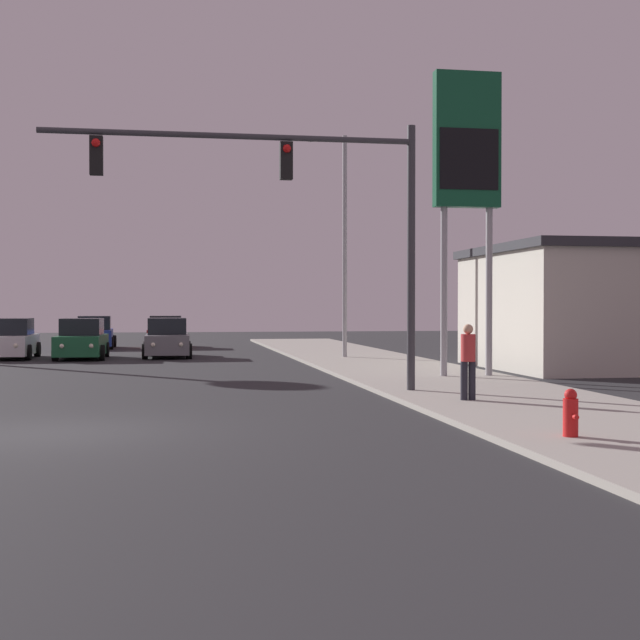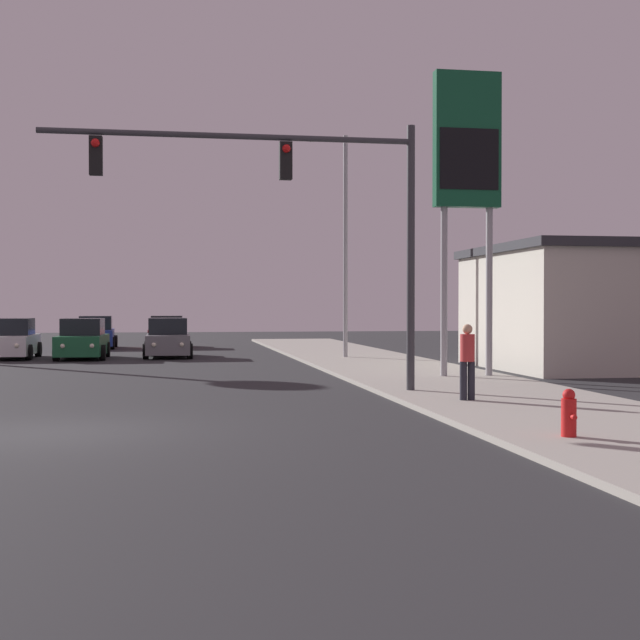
% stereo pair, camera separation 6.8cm
% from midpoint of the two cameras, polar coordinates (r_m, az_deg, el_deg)
% --- Properties ---
extents(ground_plane, '(120.00, 120.00, 0.00)m').
position_cam_midpoint_polar(ground_plane, '(16.13, -16.43, -6.93)').
color(ground_plane, '#28282B').
extents(sidewalk_right, '(5.00, 60.00, 0.12)m').
position_cam_midpoint_polar(sidewalk_right, '(27.03, 6.77, -3.63)').
color(sidewalk_right, '#9E998E').
rests_on(sidewalk_right, ground).
extents(building_gas_station, '(10.30, 8.30, 4.30)m').
position_cam_midpoint_polar(building_gas_station, '(33.31, 19.31, 0.79)').
color(building_gas_station, beige).
rests_on(building_gas_station, ground).
extents(car_white, '(2.04, 4.31, 1.68)m').
position_cam_midpoint_polar(car_white, '(39.24, -19.10, -1.24)').
color(car_white, silver).
rests_on(car_white, ground).
extents(car_grey, '(2.04, 4.31, 1.68)m').
position_cam_midpoint_polar(car_grey, '(38.65, -9.66, -1.24)').
color(car_grey, slate).
rests_on(car_grey, ground).
extents(car_green, '(2.04, 4.33, 1.68)m').
position_cam_midpoint_polar(car_green, '(38.22, -14.90, -1.28)').
color(car_green, '#195933').
rests_on(car_green, ground).
extents(car_red, '(2.04, 4.34, 1.68)m').
position_cam_midpoint_polar(car_red, '(47.80, -9.72, -0.83)').
color(car_red, maroon).
rests_on(car_red, ground).
extents(car_blue, '(2.04, 4.34, 1.68)m').
position_cam_midpoint_polar(car_blue, '(47.49, -14.12, -0.86)').
color(car_blue, navy).
rests_on(car_blue, ground).
extents(traffic_light_mast, '(8.95, 0.36, 6.50)m').
position_cam_midpoint_polar(traffic_light_mast, '(21.60, -0.96, 7.87)').
color(traffic_light_mast, '#38383D').
rests_on(traffic_light_mast, sidewalk_right).
extents(street_lamp, '(1.74, 0.24, 9.00)m').
position_cam_midpoint_polar(street_lamp, '(36.36, 1.49, 5.51)').
color(street_lamp, '#99999E').
rests_on(street_lamp, sidewalk_right).
extents(gas_station_sign, '(2.00, 0.42, 9.00)m').
position_cam_midpoint_polar(gas_station_sign, '(27.15, 9.47, 10.27)').
color(gas_station_sign, '#99999E').
rests_on(gas_station_sign, sidewalk_right).
extents(fire_hydrant, '(0.24, 0.34, 0.76)m').
position_cam_midpoint_polar(fire_hydrant, '(14.69, 15.77, -5.78)').
color(fire_hydrant, red).
rests_on(fire_hydrant, sidewalk_right).
extents(pedestrian_on_sidewalk, '(0.34, 0.32, 1.67)m').
position_cam_midpoint_polar(pedestrian_on_sidewalk, '(19.85, 9.51, -2.44)').
color(pedestrian_on_sidewalk, '#23232D').
rests_on(pedestrian_on_sidewalk, sidewalk_right).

